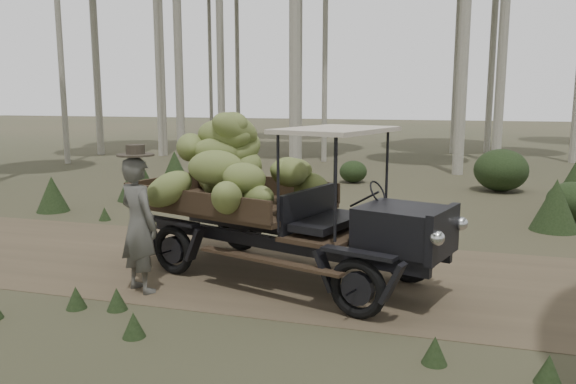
% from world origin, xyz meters
% --- Properties ---
extents(ground, '(120.00, 120.00, 0.00)m').
position_xyz_m(ground, '(0.00, 0.00, 0.00)').
color(ground, '#473D2B').
rests_on(ground, ground).
extents(dirt_track, '(70.00, 4.00, 0.01)m').
position_xyz_m(dirt_track, '(0.00, 0.00, 0.00)').
color(dirt_track, brown).
rests_on(dirt_track, ground).
extents(banana_truck, '(5.28, 3.41, 2.62)m').
position_xyz_m(banana_truck, '(0.71, -0.17, 1.49)').
color(banana_truck, black).
rests_on(banana_truck, ground).
extents(farmer, '(0.83, 0.72, 2.09)m').
position_xyz_m(farmer, '(-0.58, -1.48, 0.99)').
color(farmer, '#504F49').
rests_on(farmer, ground).
extents(undergrowth, '(22.81, 21.10, 1.35)m').
position_xyz_m(undergrowth, '(1.44, 0.23, 0.53)').
color(undergrowth, '#233319').
rests_on(undergrowth, ground).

